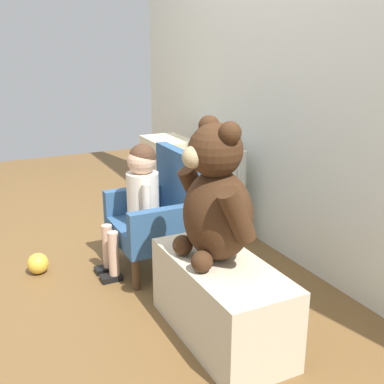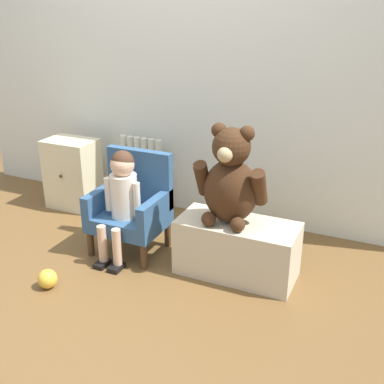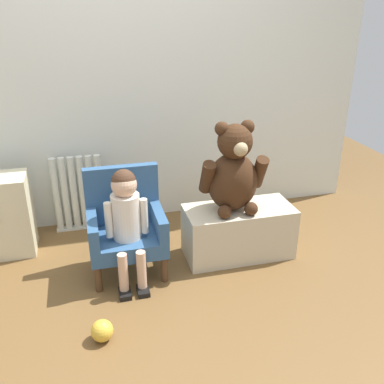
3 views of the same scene
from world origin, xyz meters
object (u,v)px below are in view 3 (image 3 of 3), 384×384
small_dresser (1,216)px  child_armchair (126,225)px  toy_ball (102,331)px  low_bench (238,231)px  radiator (79,194)px  child_figure (126,211)px  large_teddy_bear (233,172)px

small_dresser → child_armchair: 0.88m
toy_ball → child_armchair: bearing=71.9°
low_bench → toy_ball: size_ratio=6.27×
radiator → low_bench: 1.20m
toy_ball → child_figure: bearing=68.4°
child_figure → small_dresser: bearing=147.1°
radiator → large_teddy_bear: large_teddy_bear is taller
child_figure → toy_ball: (-0.20, -0.52, -0.40)m
large_teddy_bear → child_figure: bearing=-173.3°
child_figure → large_teddy_bear: bearing=6.7°
child_figure → toy_ball: 0.68m
large_teddy_bear → toy_ball: large_teddy_bear is taller
small_dresser → child_armchair: bearing=-26.8°
low_bench → toy_ball: bearing=-147.7°
small_dresser → toy_ball: 1.19m
radiator → toy_ball: size_ratio=5.04×
small_dresser → toy_ball: bearing=-60.5°
child_armchair → low_bench: 0.75m
small_dresser → child_armchair: size_ratio=0.84×
child_armchair → child_figure: (0.00, -0.11, 0.15)m
low_bench → large_teddy_bear: large_teddy_bear is taller
low_bench → large_teddy_bear: (-0.05, -0.00, 0.43)m
radiator → child_figure: (0.28, -0.72, 0.17)m
large_teddy_bear → low_bench: bearing=0.6°
small_dresser → toy_ball: small_dresser is taller
toy_ball → large_teddy_bear: bearing=33.8°
child_armchair → low_bench: bearing=-2.3°
child_figure → toy_ball: child_figure is taller
child_armchair → large_teddy_bear: bearing=-2.5°
radiator → low_bench: size_ratio=0.80×
large_teddy_bear → child_armchair: bearing=177.5°
small_dresser → low_bench: 1.58m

